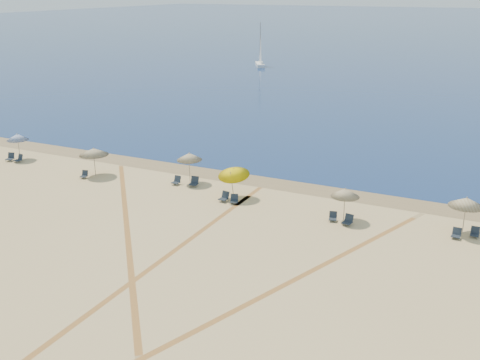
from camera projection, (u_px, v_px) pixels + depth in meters
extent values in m
plane|color=tan|center=(39.00, 345.00, 24.34)|extent=(160.00, 160.00, 0.00)
plane|color=#0C2151|center=(472.00, 26.00, 216.37)|extent=(500.00, 500.00, 0.00)
plane|color=olive|center=(262.00, 181.00, 44.82)|extent=(500.00, 500.00, 0.00)
cylinder|color=gray|center=(19.00, 147.00, 50.07)|extent=(0.05, 0.05, 2.17)
cone|color=white|center=(17.00, 137.00, 49.77)|extent=(1.88, 1.88, 0.55)
sphere|color=gray|center=(17.00, 134.00, 49.67)|extent=(0.08, 0.08, 0.08)
cylinder|color=gray|center=(94.00, 163.00, 45.79)|extent=(0.05, 0.07, 2.14)
cone|color=beige|center=(94.00, 152.00, 45.50)|extent=(2.35, 2.35, 0.58)
sphere|color=gray|center=(93.00, 148.00, 45.40)|extent=(0.08, 0.08, 0.08)
cylinder|color=gray|center=(189.00, 169.00, 44.02)|extent=(0.05, 0.13, 2.28)
cone|color=beige|center=(189.00, 157.00, 43.73)|extent=(1.96, 1.98, 0.62)
sphere|color=gray|center=(189.00, 153.00, 43.63)|extent=(0.08, 0.08, 0.08)
cylinder|color=gray|center=(232.00, 185.00, 40.73)|extent=(0.05, 0.59, 2.13)
cone|color=yellow|center=(233.00, 172.00, 40.63)|extent=(2.29, 2.35, 1.09)
sphere|color=gray|center=(233.00, 168.00, 40.54)|extent=(0.08, 0.08, 0.08)
cylinder|color=gray|center=(344.00, 205.00, 36.99)|extent=(0.05, 0.05, 2.07)
cone|color=beige|center=(345.00, 193.00, 36.70)|extent=(1.88, 1.88, 0.55)
sphere|color=gray|center=(345.00, 188.00, 36.61)|extent=(0.08, 0.08, 0.08)
cylinder|color=gray|center=(464.00, 217.00, 34.98)|extent=(0.05, 0.05, 2.23)
cone|color=beige|center=(466.00, 202.00, 34.67)|extent=(2.13, 2.13, 0.55)
sphere|color=gray|center=(467.00, 197.00, 34.57)|extent=(0.08, 0.08, 0.08)
cube|color=black|center=(10.00, 159.00, 49.78)|extent=(0.71, 0.71, 0.05)
cube|color=black|center=(11.00, 155.00, 49.96)|extent=(0.62, 0.35, 0.52)
cylinder|color=#A5A5AD|center=(6.00, 161.00, 49.67)|extent=(0.03, 0.03, 0.19)
cylinder|color=#A5A5AD|center=(10.00, 161.00, 49.58)|extent=(0.03, 0.03, 0.19)
cube|color=black|center=(18.00, 160.00, 49.45)|extent=(0.67, 0.67, 0.05)
cube|color=black|center=(20.00, 157.00, 49.58)|extent=(0.60, 0.32, 0.50)
cylinder|color=#A5A5AD|center=(15.00, 161.00, 49.44)|extent=(0.02, 0.02, 0.18)
cylinder|color=#A5A5AD|center=(18.00, 162.00, 49.18)|extent=(0.02, 0.02, 0.18)
cube|color=black|center=(84.00, 176.00, 45.35)|extent=(0.58, 0.58, 0.05)
cube|color=black|center=(85.00, 173.00, 45.50)|extent=(0.52, 0.27, 0.44)
cylinder|color=#A5A5AD|center=(80.00, 178.00, 45.27)|extent=(0.02, 0.02, 0.16)
cylinder|color=#A5A5AD|center=(85.00, 178.00, 45.17)|extent=(0.02, 0.02, 0.16)
cube|color=black|center=(176.00, 183.00, 43.87)|extent=(0.57, 0.57, 0.05)
cube|color=black|center=(178.00, 179.00, 44.02)|extent=(0.56, 0.23, 0.49)
cylinder|color=#A5A5AD|center=(172.00, 184.00, 43.83)|extent=(0.02, 0.02, 0.18)
cylinder|color=#A5A5AD|center=(177.00, 185.00, 43.63)|extent=(0.02, 0.02, 0.18)
cube|color=black|center=(194.00, 184.00, 43.45)|extent=(0.69, 0.69, 0.06)
cube|color=black|center=(195.00, 180.00, 43.64)|extent=(0.63, 0.31, 0.54)
cylinder|color=#A5A5AD|center=(189.00, 186.00, 43.37)|extent=(0.03, 0.03, 0.20)
cylinder|color=#A5A5AD|center=(195.00, 187.00, 43.23)|extent=(0.03, 0.03, 0.20)
cube|color=black|center=(223.00, 199.00, 40.44)|extent=(0.65, 0.65, 0.05)
cube|color=black|center=(226.00, 195.00, 40.58)|extent=(0.60, 0.29, 0.51)
cylinder|color=#A5A5AD|center=(219.00, 201.00, 40.41)|extent=(0.03, 0.03, 0.19)
cylinder|color=#A5A5AD|center=(225.00, 202.00, 40.17)|extent=(0.03, 0.03, 0.19)
cube|color=black|center=(234.00, 202.00, 40.02)|extent=(0.68, 0.68, 0.05)
cube|color=black|center=(234.00, 197.00, 40.19)|extent=(0.57, 0.36, 0.48)
cylinder|color=#A5A5AD|center=(230.00, 203.00, 39.90)|extent=(0.02, 0.02, 0.17)
cylinder|color=#A5A5AD|center=(236.00, 204.00, 39.86)|extent=(0.02, 0.02, 0.17)
cube|color=black|center=(333.00, 219.00, 37.05)|extent=(0.60, 0.60, 0.05)
cube|color=black|center=(333.00, 215.00, 37.21)|extent=(0.53, 0.30, 0.45)
cylinder|color=#A5A5AD|center=(329.00, 221.00, 36.96)|extent=(0.02, 0.02, 0.16)
cylinder|color=#A5A5AD|center=(335.00, 221.00, 36.88)|extent=(0.02, 0.02, 0.16)
cube|color=black|center=(347.00, 223.00, 36.42)|extent=(0.65, 0.65, 0.05)
cube|color=black|center=(349.00, 218.00, 36.55)|extent=(0.59, 0.30, 0.50)
cylinder|color=#A5A5AD|center=(343.00, 224.00, 36.40)|extent=(0.02, 0.02, 0.19)
cylinder|color=#A5A5AD|center=(349.00, 226.00, 36.15)|extent=(0.02, 0.02, 0.19)
cube|color=black|center=(456.00, 236.00, 34.51)|extent=(0.56, 0.56, 0.05)
cube|color=black|center=(457.00, 231.00, 34.64)|extent=(0.54, 0.23, 0.47)
cylinder|color=#A5A5AD|center=(452.00, 238.00, 34.47)|extent=(0.02, 0.02, 0.17)
cylinder|color=#A5A5AD|center=(459.00, 239.00, 34.27)|extent=(0.02, 0.02, 0.17)
cube|color=black|center=(475.00, 235.00, 34.67)|extent=(0.52, 0.52, 0.05)
cube|color=black|center=(475.00, 230.00, 34.81)|extent=(0.52, 0.19, 0.46)
cylinder|color=#A5A5AD|center=(470.00, 237.00, 34.62)|extent=(0.02, 0.02, 0.17)
cylinder|color=#A5A5AD|center=(478.00, 238.00, 34.45)|extent=(0.02, 0.02, 0.17)
cube|color=white|center=(260.00, 65.00, 108.52)|extent=(3.84, 5.45, 0.60)
cylinder|color=gray|center=(260.00, 44.00, 107.26)|extent=(0.12, 0.12, 7.94)
plane|color=tan|center=(174.00, 251.00, 32.96)|extent=(28.32, 28.32, 0.00)
plane|color=tan|center=(184.00, 244.00, 33.89)|extent=(28.32, 28.32, 0.00)
plane|color=tan|center=(269.00, 293.00, 28.46)|extent=(36.06, 36.06, 0.00)
plane|color=tan|center=(284.00, 285.00, 29.18)|extent=(36.06, 36.06, 0.00)
plane|color=tan|center=(127.00, 232.00, 35.53)|extent=(39.33, 39.33, 0.00)
plane|color=tan|center=(127.00, 225.00, 36.54)|extent=(39.33, 39.33, 0.00)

